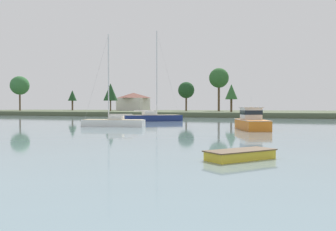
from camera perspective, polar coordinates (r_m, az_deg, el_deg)
name	(u,v)px	position (r m, az deg, el deg)	size (l,w,h in m)	color
far_shore_bank	(252,113)	(105.13, 13.52, 0.37)	(211.06, 55.21, 1.14)	#4C563D
cruiser_orange	(250,124)	(39.12, 13.18, -1.38)	(4.85, 8.01, 4.25)	orange
dinghy_yellow	(240,156)	(16.54, 11.66, -6.48)	(3.17, 3.51, 0.62)	gold
sailboat_navy	(152,119)	(59.70, -2.58, -0.61)	(9.53, 8.56, 16.01)	navy
sailboat_white	(114,125)	(43.64, -8.81, -1.45)	(7.87, 3.81, 11.87)	white
shore_tree_inland_a	(219,78)	(104.80, 8.25, 6.00)	(5.78, 5.78, 12.67)	brown
shore_tree_center	(20,86)	(125.35, -22.91, 4.49)	(6.08, 6.08, 11.34)	brown
shore_tree_left_mid	(186,90)	(108.94, 2.97, 4.11)	(5.04, 5.04, 8.98)	brown
shore_tree_far_right	(231,92)	(89.44, 10.24, 3.76)	(3.08, 3.08, 6.96)	brown
shore_tree_right_mid	(111,92)	(108.23, -9.31, 3.78)	(4.28, 4.28, 8.43)	brown
shore_tree_center_left	(72,96)	(131.01, -15.25, 3.10)	(3.09, 3.09, 7.27)	brown
cottage_near_water	(133,101)	(123.04, -5.64, 2.30)	(9.73, 9.24, 6.19)	silver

